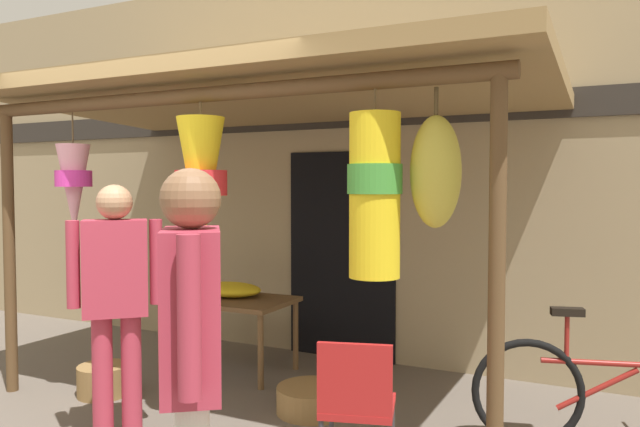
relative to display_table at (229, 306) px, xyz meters
The scene contains 10 objects.
shop_facade 1.64m from the display_table, 75.05° to the left, with size 10.14×0.29×3.78m.
market_stall_canopy 1.80m from the display_table, 25.08° to the right, with size 4.33×2.63×2.51m.
display_table is the anchor object (origin of this frame).
flower_heap_on_table 0.15m from the display_table, 112.22° to the left, with size 0.62×0.44×0.12m.
folding_chair 2.37m from the display_table, 38.38° to the right, with size 0.49×0.49×0.84m.
wicker_basket_by_table 1.35m from the display_table, 26.65° to the right, with size 0.53×0.53×0.19m, color olive.
wicker_basket_spare 1.20m from the display_table, 119.46° to the right, with size 0.40×0.40×0.24m, color olive.
parked_bicycle 3.14m from the display_table, ahead, with size 1.70×0.59×0.92m.
vendor_in_orange 1.62m from the display_table, 82.69° to the right, with size 0.46×0.43×1.68m.
shopper_by_bananas 3.09m from the display_table, 58.01° to the right, with size 0.41×0.50×1.74m.
Camera 1 is at (2.83, -3.12, 1.67)m, focal length 33.78 mm.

